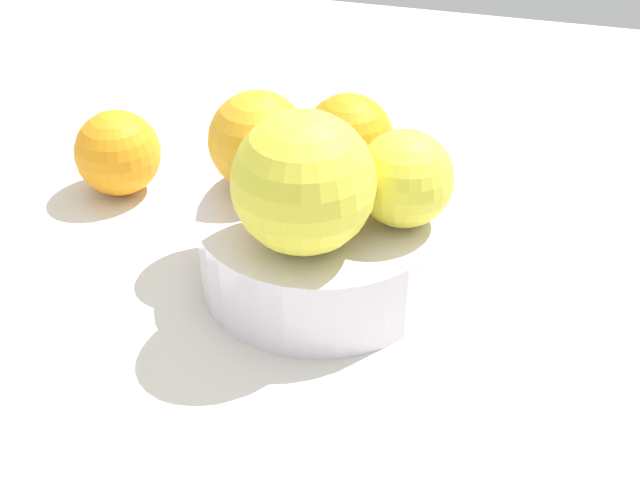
{
  "coord_description": "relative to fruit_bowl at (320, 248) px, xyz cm",
  "views": [
    {
      "loc": [
        43.9,
        12.3,
        35.29
      ],
      "look_at": [
        0.0,
        0.0,
        3.28
      ],
      "focal_mm": 46.83,
      "sensor_mm": 36.0,
      "label": 1
    }
  ],
  "objects": [
    {
      "name": "fruit_bowl",
      "position": [
        0.0,
        0.0,
        0.0
      ],
      "size": [
        16.21,
        16.21,
        5.47
      ],
      "color": "silver",
      "rests_on": "ground_plane"
    },
    {
      "name": "orange_in_bowl_0",
      "position": [
        3.6,
        -0.25,
        7.22
      ],
      "size": [
        8.73,
        8.73,
        8.73
      ],
      "primitive_type": "sphere",
      "color": "yellow",
      "rests_on": "fruit_bowl"
    },
    {
      "name": "ground_plane",
      "position": [
        0.0,
        0.0,
        -3.61
      ],
      "size": [
        110.0,
        110.0,
        2.0
      ],
      "primitive_type": "cube",
      "color": "silver"
    },
    {
      "name": "orange_in_bowl_1",
      "position": [
        -4.76,
        0.65,
        5.94
      ],
      "size": [
        6.16,
        6.16,
        6.16
      ],
      "primitive_type": "sphere",
      "color": "orange",
      "rests_on": "fruit_bowl"
    },
    {
      "name": "orange_loose_0",
      "position": [
        -7.05,
        -18.43,
        0.76
      ],
      "size": [
        6.74,
        6.74,
        6.74
      ],
      "primitive_type": "sphere",
      "color": "orange",
      "rests_on": "ground_plane"
    },
    {
      "name": "orange_in_bowl_2",
      "position": [
        -2.36,
        -4.94,
        6.23
      ],
      "size": [
        6.74,
        6.74,
        6.74
      ],
      "primitive_type": "sphere",
      "color": "#F9A823",
      "rests_on": "fruit_bowl"
    },
    {
      "name": "orange_in_bowl_3",
      "position": [
        -0.55,
        5.31,
        5.97
      ],
      "size": [
        6.22,
        6.22,
        6.22
      ],
      "primitive_type": "sphere",
      "color": "yellow",
      "rests_on": "fruit_bowl"
    }
  ]
}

